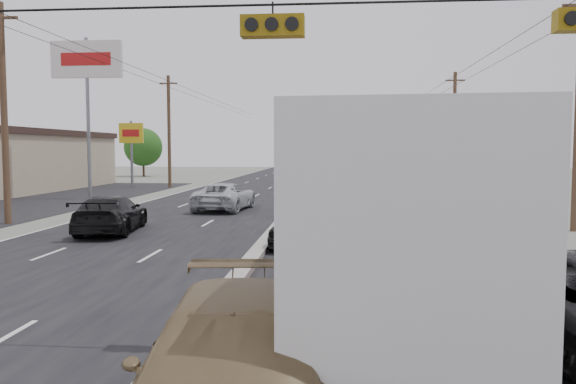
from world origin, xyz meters
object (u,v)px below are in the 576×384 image
object	(u,v)px
tree_right_far	(435,138)
oncoming_near	(111,214)
queue_car_c	(359,212)
utility_pole_left_c	(169,131)
tree_right_mid	(470,140)
utility_pole_left_b	(4,112)
box_truck	(402,238)
queue_car_e	(465,222)
oncoming_far	(225,197)
tree_left_far	(143,147)
utility_pole_right_c	(454,130)
pole_sign_billboard	(87,69)
red_sedan	(336,253)
queue_car_b	(452,243)
pole_sign_far	(131,139)
queue_car_a	(304,223)
tan_sedan	(235,371)

from	to	relation	value
tree_right_far	oncoming_near	distance (m)	61.66
queue_car_c	oncoming_near	distance (m)	10.45
utility_pole_left_c	tree_right_mid	distance (m)	27.96
utility_pole_left_b	utility_pole_left_c	world-z (taller)	same
tree_right_mid	box_truck	xyz separation A→B (m)	(-11.40, -45.44, -2.31)
utility_pole_left_c	queue_car_e	size ratio (longest dim) A/B	2.37
tree_right_far	oncoming_far	xyz separation A→B (m)	(-19.74, -48.29, -4.19)
tree_left_far	utility_pole_left_c	bearing A→B (deg)	-64.59
oncoming_near	oncoming_far	size ratio (longest dim) A/B	0.96
utility_pole_right_c	pole_sign_billboard	xyz separation A→B (m)	(-27.00, -12.00, 3.76)
red_sedan	queue_car_b	distance (m)	3.86
pole_sign_far	tree_right_far	distance (m)	43.87
tree_left_far	oncoming_near	world-z (taller)	tree_left_far
queue_car_a	oncoming_near	world-z (taller)	queue_car_a
tree_right_mid	tree_left_far	bearing A→B (deg)	157.93
queue_car_b	pole_sign_far	bearing A→B (deg)	120.69
utility_pole_right_c	tree_right_mid	size ratio (longest dim) A/B	1.40
pole_sign_billboard	red_sedan	world-z (taller)	pole_sign_billboard
tan_sedan	oncoming_near	distance (m)	17.80
utility_pole_left_b	tan_sedan	xyz separation A→B (m)	(13.90, -18.02, -4.28)
pole_sign_billboard	queue_car_a	world-z (taller)	pole_sign_billboard
utility_pole_right_c	red_sedan	bearing A→B (deg)	-106.00
box_truck	oncoming_near	bearing A→B (deg)	132.37
utility_pole_left_c	red_sedan	xyz separation A→B (m)	(15.06, -34.65, -4.40)
tree_right_mid	tree_right_far	world-z (taller)	tree_right_far
red_sedan	queue_car_a	xyz separation A→B (m)	(-1.16, 5.21, 0.08)
oncoming_near	pole_sign_billboard	bearing A→B (deg)	-70.54
tree_right_far	queue_car_b	size ratio (longest dim) A/B	1.92
oncoming_far	tree_right_mid	bearing A→B (deg)	-123.93
utility_pole_right_c	pole_sign_billboard	distance (m)	29.78
red_sedan	queue_car_e	size ratio (longest dim) A/B	1.01
tree_right_far	oncoming_far	distance (m)	52.34
tree_right_far	queue_car_c	xyz separation A→B (m)	(-12.50, -54.91, -4.25)
utility_pole_left_b	utility_pole_right_c	world-z (taller)	same
red_sedan	tan_sedan	bearing A→B (deg)	-100.41
oncoming_near	utility_pole_left_c	bearing A→B (deg)	-85.70
utility_pole_left_b	utility_pole_right_c	xyz separation A→B (m)	(25.00, 25.00, 0.00)
tree_right_mid	red_sedan	distance (m)	41.72
utility_pole_left_b	queue_car_c	xyz separation A→B (m)	(16.00, 0.09, -4.40)
queue_car_e	utility_pole_left_b	bearing A→B (deg)	171.46
queue_car_b	queue_car_e	world-z (taller)	queue_car_e
tree_left_far	queue_car_b	size ratio (longest dim) A/B	1.44
tan_sedan	queue_car_b	xyz separation A→B (m)	(4.52, 10.28, -0.13)
tree_left_far	queue_car_b	bearing A→B (deg)	-62.10
queue_car_c	red_sedan	bearing A→B (deg)	-98.51
tree_left_far	oncoming_far	size ratio (longest dim) A/B	1.11
utility_pole_left_c	queue_car_b	bearing A→B (deg)	-60.64
utility_pole_right_c	oncoming_near	world-z (taller)	utility_pole_right_c
tree_right_far	queue_car_c	bearing A→B (deg)	-102.82
utility_pole_left_b	oncoming_near	world-z (taller)	utility_pole_left_b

